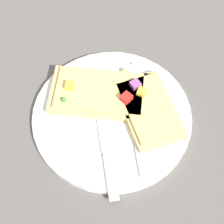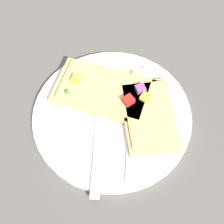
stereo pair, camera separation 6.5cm
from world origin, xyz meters
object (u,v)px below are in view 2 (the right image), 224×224
at_px(pizza_slice_corner, 149,116).
at_px(pizza_slice_main, 104,91).
at_px(plate, 112,116).
at_px(fork, 132,120).
at_px(knife, 99,146).

bearing_deg(pizza_slice_corner, pizza_slice_main, -130.10).
bearing_deg(plate, pizza_slice_corner, -147.44).
bearing_deg(pizza_slice_corner, fork, -88.61).
distance_m(plate, pizza_slice_corner, 0.07).
bearing_deg(pizza_slice_corner, plate, -103.65).
distance_m(plate, knife, 0.07).
xyz_separation_m(fork, pizza_slice_corner, (-0.02, -0.02, 0.01)).
relative_size(plate, knife, 1.51).
relative_size(fork, knife, 0.94).
bearing_deg(fork, knife, 135.49).
xyz_separation_m(pizza_slice_main, pizza_slice_corner, (-0.09, -0.01, -0.00)).
relative_size(fork, pizza_slice_main, 0.88).
bearing_deg(knife, fork, -44.71).
relative_size(plate, pizza_slice_main, 1.42).
relative_size(plate, pizza_slice_corner, 1.72).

